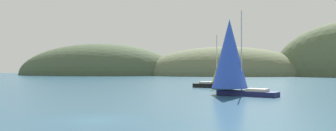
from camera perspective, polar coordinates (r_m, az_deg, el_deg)
name	(u,v)px	position (r m, az deg, el deg)	size (l,w,h in m)	color
ground_plane	(94,120)	(25.38, -12.03, -8.79)	(360.00, 360.00, 0.00)	navy
headland_left	(98,75)	(170.92, -11.42, -1.54)	(80.82, 44.00, 30.21)	#425138
headland_center	(224,76)	(158.25, 9.13, -1.64)	(76.71, 44.00, 26.00)	#5B6647
sailboat_yellow_sail	(224,64)	(63.04, 9.25, 0.26)	(9.07, 6.09, 9.63)	black
sailboat_blue_spinnaker	(230,56)	(47.58, 10.24, 1.61)	(9.59, 7.11, 11.25)	#191E4C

